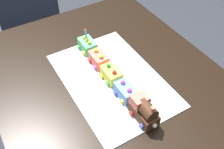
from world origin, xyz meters
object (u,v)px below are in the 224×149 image
Objects in this scene: chair at (29,29)px; cake_car_hopper_sky_blue at (126,92)px; birthday_candle at (86,33)px; cake_car_tanker_mint_green at (88,45)px; dining_table at (118,105)px; cake_locomotive at (144,110)px; cake_car_flatbed_coral at (99,59)px; cake_car_gondola_lemon at (111,74)px.

chair reaches higher than cake_car_hopper_sky_blue.
cake_car_tanker_mint_green is at bearing -180.00° from birthday_candle.
birthday_candle is at bearing -1.47° from dining_table.
cake_car_hopper_sky_blue is at bearing -170.15° from dining_table.
cake_locomotive reaches higher than cake_car_flatbed_coral.
dining_table is at bearing 2.64° from cake_locomotive.
cake_locomotive is 1.40× the size of cake_car_flatbed_coral.
cake_car_gondola_lemon is at bearing 92.62° from chair.
birthday_candle is (0.32, -0.01, 0.21)m from dining_table.
birthday_candle is at bearing 0.00° from cake_locomotive.
cake_car_tanker_mint_green is at bearing -0.00° from cake_car_flatbed_coral.
cake_car_tanker_mint_green is (-0.73, -0.13, 0.30)m from chair.
chair is 1.02m from cake_car_gondola_lemon.
cake_car_flatbed_coral is (0.12, 0.00, 0.00)m from cake_car_gondola_lemon.
chair is 0.80m from cake_car_tanker_mint_green.
cake_car_gondola_lemon is at bearing 0.00° from cake_car_hopper_sky_blue.
dining_table is 1.63× the size of chair.
chair is 8.60× the size of cake_car_gondola_lemon.
birthday_candle is at bearing 95.22° from chair.
cake_car_tanker_mint_green is (0.24, -0.00, 0.00)m from cake_car_gondola_lemon.
cake_car_gondola_lemon is (0.25, -0.00, -0.02)m from cake_locomotive.
chair reaches higher than cake_car_gondola_lemon.
cake_car_tanker_mint_green is (0.31, -0.01, 0.14)m from dining_table.
chair is 8.60× the size of cake_car_flatbed_coral.
cake_locomotive is at bearing 180.00° from cake_car_flatbed_coral.
cake_car_hopper_sky_blue is 0.12m from cake_car_gondola_lemon.
birthday_candle is at bearing 0.00° from cake_car_hopper_sky_blue.
chair reaches higher than cake_car_tanker_mint_green.
cake_locomotive is at bearing 180.00° from cake_car_hopper_sky_blue.
cake_car_flatbed_coral is (0.19, -0.01, 0.14)m from dining_table.
cake_car_tanker_mint_green is at bearing 95.10° from chair.
cake_car_gondola_lemon is 0.24m from cake_car_tanker_mint_green.
chair is 6.14× the size of cake_locomotive.
cake_car_flatbed_coral is (0.36, -0.00, -0.02)m from cake_locomotive.
dining_table is 0.24m from cake_car_flatbed_coral.
cake_car_flatbed_coral is at bearing -2.45° from dining_table.
birthday_candle reaches higher than cake_locomotive.
chair is 8.60× the size of cake_car_tanker_mint_green.
cake_car_flatbed_coral is at bearing 0.00° from cake_car_gondola_lemon.
cake_car_tanker_mint_green is (0.48, -0.00, -0.02)m from cake_locomotive.
cake_car_hopper_sky_blue reaches higher than dining_table.
cake_car_tanker_mint_green is at bearing -1.51° from dining_table.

